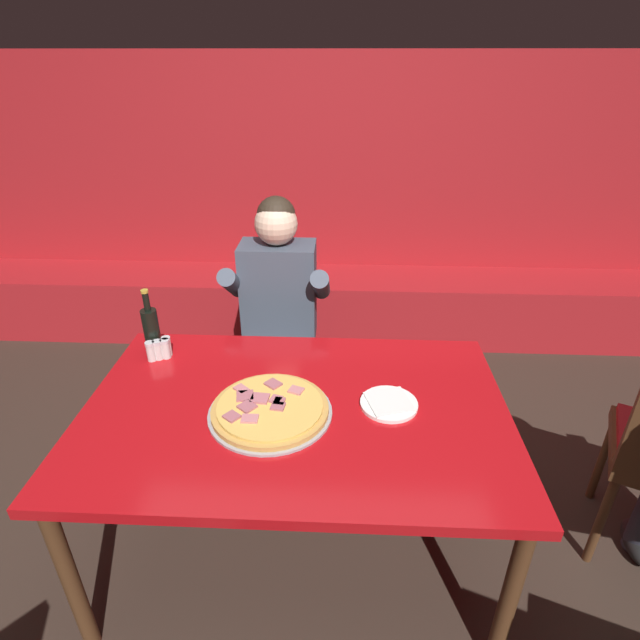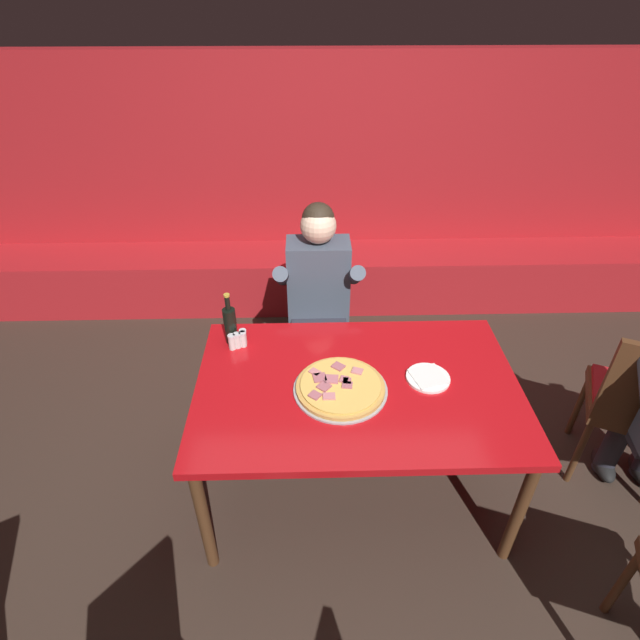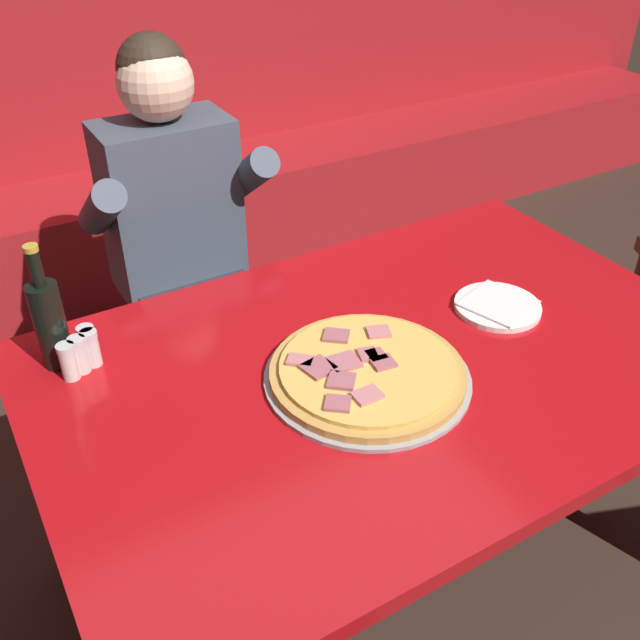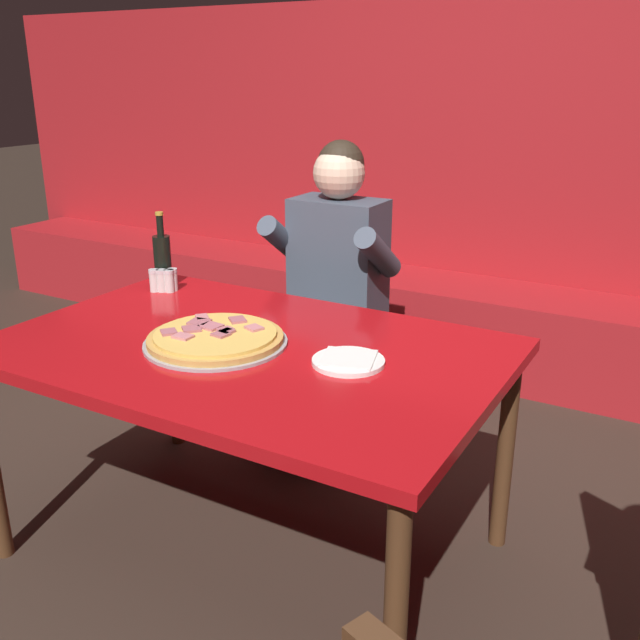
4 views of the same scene
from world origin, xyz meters
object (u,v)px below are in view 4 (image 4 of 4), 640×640
pizza (215,338)px  shaker_parmesan (154,281)px  plate_white_paper (348,361)px  shaker_red_pepper_flakes (169,282)px  main_dining_table (247,365)px  shaker_oregano (162,282)px  diner_seated_blue_shirt (328,283)px  beer_bottle (163,259)px  shaker_black_pepper (173,281)px

pizza → shaker_parmesan: bearing=148.9°
plate_white_paper → shaker_red_pepper_flakes: shaker_red_pepper_flakes is taller
plate_white_paper → main_dining_table: bearing=-176.1°
shaker_parmesan → plate_white_paper: bearing=-15.1°
shaker_red_pepper_flakes → shaker_oregano: 0.03m
shaker_parmesan → diner_seated_blue_shirt: bearing=49.0°
pizza → beer_bottle: bearing=144.6°
plate_white_paper → beer_bottle: 1.03m
beer_bottle → shaker_oregano: bearing=-55.6°
main_dining_table → shaker_oregano: bearing=153.8°
plate_white_paper → shaker_red_pepper_flakes: (-0.91, 0.28, 0.03)m
shaker_red_pepper_flakes → shaker_oregano: bearing=-159.3°
shaker_black_pepper → shaker_red_pepper_flakes: (0.00, -0.02, 0.00)m
pizza → shaker_red_pepper_flakes: (-0.48, 0.35, 0.02)m
main_dining_table → plate_white_paper: plate_white_paper is taller
diner_seated_blue_shirt → shaker_parmesan: bearing=-131.0°
shaker_oregano → pizza: bearing=-33.3°
shaker_parmesan → shaker_red_pepper_flakes: bearing=23.0°
shaker_parmesan → pizza: bearing=-31.1°
main_dining_table → shaker_oregano: 0.68m
shaker_red_pepper_flakes → shaker_oregano: size_ratio=1.00×
plate_white_paper → beer_bottle: size_ratio=0.72×
shaker_red_pepper_flakes → shaker_parmesan: size_ratio=1.00×
shaker_oregano → shaker_black_pepper: bearing=48.8°
shaker_oregano → beer_bottle: bearing=124.4°
plate_white_paper → beer_bottle: bearing=161.6°
beer_bottle → shaker_oregano: (0.04, -0.05, -0.07)m
shaker_black_pepper → shaker_red_pepper_flakes: size_ratio=1.00×
shaker_oregano → shaker_red_pepper_flakes: bearing=20.7°
plate_white_paper → shaker_oregano: 0.98m
pizza → plate_white_paper: pizza is taller
main_dining_table → shaker_red_pepper_flakes: size_ratio=17.87×
pizza → shaker_red_pepper_flakes: size_ratio=5.12×
diner_seated_blue_shirt → pizza: bearing=-84.7°
beer_bottle → shaker_black_pepper: (0.06, -0.02, -0.07)m
shaker_red_pepper_flakes → shaker_oregano: same height
shaker_red_pepper_flakes → diner_seated_blue_shirt: 0.65m
beer_bottle → pizza: bearing=-35.4°
pizza → shaker_parmesan: size_ratio=5.12×
shaker_parmesan → diner_seated_blue_shirt: (0.46, 0.53, -0.08)m
main_dining_table → shaker_red_pepper_flakes: 0.66m
pizza → beer_bottle: 0.68m
beer_bottle → shaker_red_pepper_flakes: size_ratio=3.40×
pizza → shaker_parmesan: shaker_parmesan is taller
shaker_black_pepper → shaker_parmesan: size_ratio=1.00×
beer_bottle → shaker_parmesan: (0.01, -0.06, -0.07)m
diner_seated_blue_shirt → shaker_black_pepper: bearing=-129.9°
beer_bottle → shaker_red_pepper_flakes: beer_bottle is taller
shaker_oregano → diner_seated_blue_shirt: bearing=50.0°
beer_bottle → shaker_parmesan: size_ratio=3.40×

